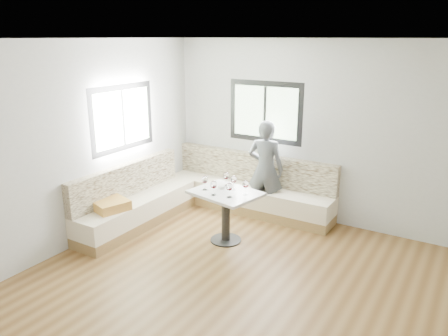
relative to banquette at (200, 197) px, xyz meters
The scene contains 11 objects.
room 2.41m from the banquette, 45.43° to the right, with size 5.01×5.01×2.81m.
banquette is the anchor object (origin of this frame).
table 1.01m from the banquette, 34.05° to the right, with size 1.03×0.87×0.75m.
person 1.14m from the banquette, 31.75° to the left, with size 0.58×0.38×1.59m, color #46494D.
olive_ramekin 0.94m from the banquette, 33.79° to the right, with size 0.10×0.10×0.04m.
wine_glass_a 0.99m from the banquette, 50.53° to the right, with size 0.09×0.09×0.20m.
wine_glass_b 1.19m from the banquette, 45.24° to the right, with size 0.09×0.09×0.20m.
wine_glass_c 1.33m from the banquette, 36.34° to the right, with size 0.09×0.09×0.20m.
wine_glass_d 1.10m from the banquette, 25.50° to the right, with size 0.09×0.09×0.20m.
wine_glass_e 1.33m from the banquette, 24.49° to the right, with size 0.09×0.09×0.20m.
wine_glass_f 0.94m from the banquette, 25.24° to the right, with size 0.09×0.09×0.20m.
Camera 1 is at (2.19, -3.83, 2.82)m, focal length 35.00 mm.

